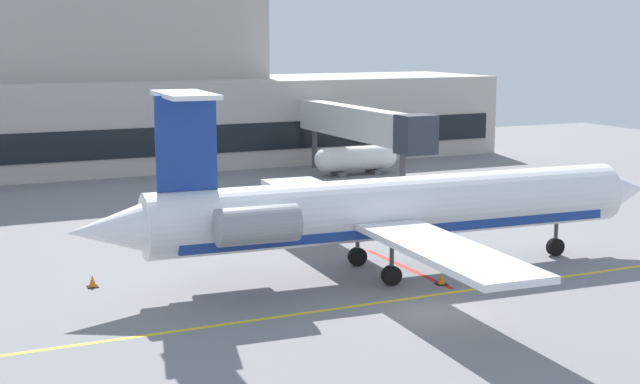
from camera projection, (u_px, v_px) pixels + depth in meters
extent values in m
cube|color=slate|center=(432.00, 313.00, 36.54)|extent=(120.00, 120.00, 0.10)
cube|color=yellow|center=(407.00, 299.00, 38.28)|extent=(108.00, 0.24, 0.01)
cube|color=red|center=(407.00, 268.00, 43.36)|extent=(0.30, 8.00, 0.01)
cube|color=#B7B2A8|center=(184.00, 121.00, 78.70)|extent=(56.81, 12.62, 7.24)
cube|color=#A8A49A|center=(111.00, 8.00, 77.65)|extent=(25.78, 8.83, 12.11)
cube|color=black|center=(207.00, 139.00, 73.18)|extent=(54.54, 0.12, 2.32)
cube|color=silver|center=(352.00, 122.00, 69.02)|extent=(1.40, 17.04, 2.40)
cube|color=#2D333D|center=(416.00, 134.00, 60.60)|extent=(2.40, 2.00, 2.64)
cylinder|color=#4C4C51|center=(314.00, 148.00, 75.78)|extent=(0.44, 0.44, 3.26)
cylinder|color=#4C4C51|center=(403.00, 172.00, 62.60)|extent=(0.44, 0.44, 3.26)
cylinder|color=white|center=(397.00, 208.00, 41.96)|extent=(23.75, 4.17, 2.87)
cube|color=navy|center=(397.00, 224.00, 42.10)|extent=(21.37, 3.75, 0.52)
cone|color=white|center=(619.00, 190.00, 46.63)|extent=(3.31, 2.98, 2.81)
cone|color=white|center=(113.00, 230.00, 37.18)|extent=(3.86, 2.64, 2.44)
cube|color=white|center=(319.00, 195.00, 47.74)|extent=(3.65, 10.73, 0.28)
cube|color=white|center=(446.00, 251.00, 35.43)|extent=(3.65, 10.73, 0.28)
cylinder|color=gray|center=(227.00, 206.00, 41.24)|extent=(3.53, 1.77, 1.58)
cylinder|color=gray|center=(257.00, 225.00, 37.09)|extent=(3.53, 1.77, 1.58)
cube|color=navy|center=(186.00, 143.00, 37.75)|extent=(2.59, 0.38, 4.04)
cube|color=white|center=(185.00, 95.00, 37.40)|extent=(2.26, 4.70, 0.20)
cylinder|color=#3F3F44|center=(556.00, 231.00, 45.55)|extent=(0.20, 0.20, 1.24)
cylinder|color=black|center=(555.00, 247.00, 45.70)|extent=(0.92, 0.40, 0.90)
cylinder|color=#3F3F44|center=(358.00, 240.00, 43.55)|extent=(0.20, 0.20, 1.24)
cylinder|color=black|center=(357.00, 257.00, 43.70)|extent=(0.92, 0.40, 0.90)
cylinder|color=#3F3F44|center=(392.00, 257.00, 40.14)|extent=(0.20, 0.20, 1.24)
cylinder|color=black|center=(392.00, 275.00, 40.28)|extent=(0.92, 0.40, 0.90)
cylinder|color=white|center=(356.00, 158.00, 72.01)|extent=(5.28, 2.11, 1.94)
sphere|color=white|center=(385.00, 157.00, 73.01)|extent=(1.90, 1.90, 1.90)
sphere|color=white|center=(326.00, 160.00, 71.00)|extent=(1.90, 1.90, 1.90)
cube|color=#59595B|center=(338.00, 174.00, 71.55)|extent=(0.60, 1.74, 0.35)
cube|color=#59595B|center=(373.00, 171.00, 72.85)|extent=(0.60, 1.74, 0.35)
cone|color=orange|center=(92.00, 281.00, 40.00)|extent=(0.36, 0.36, 0.55)
cube|color=black|center=(93.00, 287.00, 40.04)|extent=(0.47, 0.47, 0.04)
cone|color=orange|center=(441.00, 279.00, 40.44)|extent=(0.36, 0.36, 0.55)
cube|color=black|center=(441.00, 284.00, 40.48)|extent=(0.47, 0.47, 0.04)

